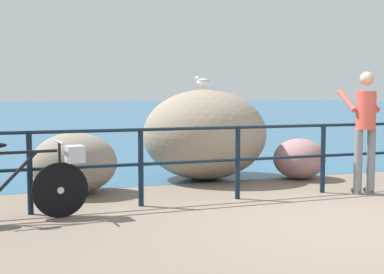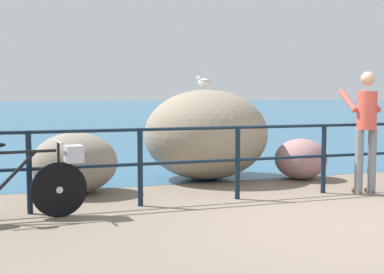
{
  "view_description": "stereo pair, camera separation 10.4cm",
  "coord_description": "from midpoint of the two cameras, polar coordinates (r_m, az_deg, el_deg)",
  "views": [
    {
      "loc": [
        -3.71,
        -4.88,
        1.47
      ],
      "look_at": [
        -1.22,
        2.07,
        0.85
      ],
      "focal_mm": 48.91,
      "sensor_mm": 36.0,
      "label": 1
    },
    {
      "loc": [
        -3.61,
        -4.92,
        1.47
      ],
      "look_at": [
        -1.22,
        2.07,
        0.85
      ],
      "focal_mm": 48.91,
      "sensor_mm": 36.0,
      "label": 2
    }
  ],
  "objects": [
    {
      "name": "promenade_railing",
      "position": [
        7.57,
        9.37,
        -1.58
      ],
      "size": [
        9.73,
        0.07,
        1.02
      ],
      "color": "black",
      "rests_on": "ground_plane"
    },
    {
      "name": "sea_surface",
      "position": [
        53.12,
        -15.76,
        3.04
      ],
      "size": [
        120.0,
        90.0,
        0.01
      ],
      "primitive_type": "cube",
      "color": "#285B7F",
      "rests_on": "ground_plane"
    },
    {
      "name": "ground_plane",
      "position": [
        25.22,
        -11.31,
        1.25
      ],
      "size": [
        120.0,
        120.0,
        0.1
      ],
      "primitive_type": "cube",
      "color": "#756656"
    },
    {
      "name": "person_at_railing",
      "position": [
        7.97,
        17.97,
        1.13
      ],
      "size": [
        0.52,
        0.67,
        1.78
      ],
      "rotation": [
        0.0,
        0.0,
        1.4
      ],
      "color": "slate",
      "rests_on": "ground_plane"
    },
    {
      "name": "bicycle",
      "position": [
        6.32,
        -17.96,
        -4.59
      ],
      "size": [
        1.69,
        0.48,
        0.92
      ],
      "rotation": [
        0.0,
        0.0,
        0.1
      ],
      "color": "black",
      "rests_on": "ground_plane"
    },
    {
      "name": "breakwater_boulder_left",
      "position": [
        7.84,
        -13.07,
        -2.8
      ],
      "size": [
        1.24,
        1.11,
        0.9
      ],
      "color": "gray",
      "rests_on": "ground"
    },
    {
      "name": "seagull",
      "position": [
        8.96,
        0.82,
        6.08
      ],
      "size": [
        0.23,
        0.33,
        0.23
      ],
      "rotation": [
        0.0,
        0.0,
        2.08
      ],
      "color": "gold",
      "rests_on": "breakwater_boulder_main"
    },
    {
      "name": "breakwater_boulder_right",
      "position": [
        9.16,
        11.3,
        -2.34
      ],
      "size": [
        0.89,
        0.89,
        0.69
      ],
      "color": "gray",
      "rests_on": "ground"
    },
    {
      "name": "breakwater_boulder_main",
      "position": [
        8.93,
        1.09,
        0.28
      ],
      "size": [
        2.14,
        1.91,
        1.53
      ],
      "color": "gray",
      "rests_on": "ground"
    }
  ]
}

